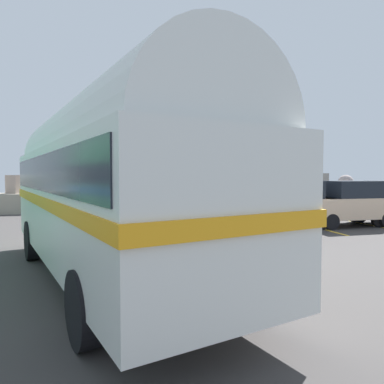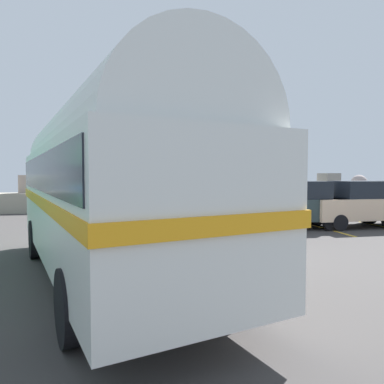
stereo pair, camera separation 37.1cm
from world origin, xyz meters
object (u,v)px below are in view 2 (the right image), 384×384
vintage_coach (105,178)px  lamp_post (221,147)px  parked_car_nearest (293,204)px  parked_car_middle (358,203)px

vintage_coach → lamp_post: lamp_post is taller
parked_car_nearest → lamp_post: bearing=36.6°
vintage_coach → lamp_post: bearing=43.8°
lamp_post → parked_car_nearest: bearing=-56.1°
parked_car_nearest → vintage_coach: bearing=133.0°
vintage_coach → parked_car_nearest: (6.77, 5.75, -1.08)m
vintage_coach → parked_car_middle: vintage_coach is taller
vintage_coach → parked_car_middle: bearing=12.0°
parked_car_middle → lamp_post: (-4.88, 3.27, 2.47)m
parked_car_nearest → lamp_post: lamp_post is taller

